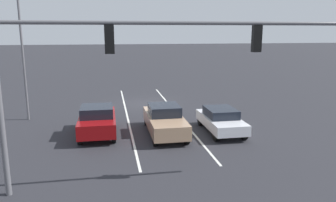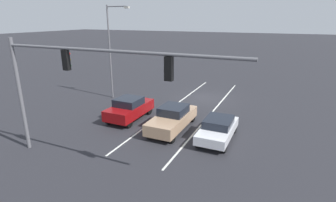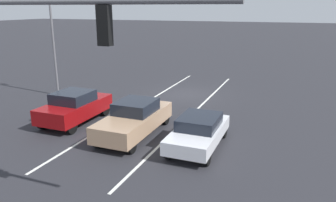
{
  "view_description": "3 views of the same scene",
  "coord_description": "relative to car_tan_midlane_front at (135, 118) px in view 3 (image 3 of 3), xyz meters",
  "views": [
    {
      "loc": [
        2.82,
        25.02,
        5.57
      ],
      "look_at": [
        -0.44,
        7.2,
        1.69
      ],
      "focal_mm": 35.0,
      "sensor_mm": 36.0,
      "label": 1
    },
    {
      "loc": [
        -6.61,
        22.87,
        7.16
      ],
      "look_at": [
        0.4,
        7.47,
        1.79
      ],
      "focal_mm": 28.0,
      "sensor_mm": 36.0,
      "label": 2
    },
    {
      "loc": [
        -6.82,
        20.58,
        5.71
      ],
      "look_at": [
        -1.33,
        6.75,
        1.45
      ],
      "focal_mm": 35.0,
      "sensor_mm": 36.0,
      "label": 3
    }
  ],
  "objects": [
    {
      "name": "ground_plane",
      "position": [
        0.13,
        -7.89,
        -0.78
      ],
      "size": [
        240.0,
        240.0,
        0.0
      ],
      "primitive_type": "plane",
      "color": "#28282D"
    },
    {
      "name": "lane_stripe_left_divider",
      "position": [
        -1.57,
        -4.5,
        -0.78
      ],
      "size": [
        0.12,
        18.76,
        0.01
      ],
      "primitive_type": "cube",
      "color": "silver",
      "rests_on": "ground_plane"
    },
    {
      "name": "lane_stripe_center_divider",
      "position": [
        1.83,
        -4.5,
        -0.78
      ],
      "size": [
        0.12,
        18.76,
        0.01
      ],
      "primitive_type": "cube",
      "color": "silver",
      "rests_on": "ground_plane"
    },
    {
      "name": "car_tan_midlane_front",
      "position": [
        0.0,
        0.0,
        0.0
      ],
      "size": [
        1.85,
        4.8,
        1.59
      ],
      "color": "tan",
      "rests_on": "ground_plane"
    },
    {
      "name": "car_maroon_rightlane_front",
      "position": [
        3.64,
        -0.41,
        0.05
      ],
      "size": [
        1.92,
        4.1,
        1.63
      ],
      "color": "maroon",
      "rests_on": "ground_plane"
    },
    {
      "name": "car_white_leftlane_front",
      "position": [
        -3.15,
        0.27,
        -0.07
      ],
      "size": [
        1.78,
        4.09,
        1.35
      ],
      "color": "silver",
      "rests_on": "ground_plane"
    },
    {
      "name": "street_lamp_right_shoulder",
      "position": [
        7.85,
        -4.46,
        4.01
      ],
      "size": [
        2.29,
        0.24,
        8.25
      ],
      "color": "slate",
      "rests_on": "ground_plane"
    }
  ]
}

